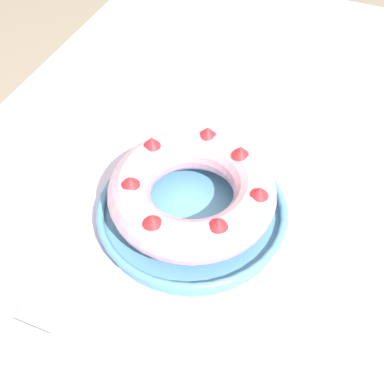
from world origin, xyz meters
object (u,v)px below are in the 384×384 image
object	(u,v)px
bundt_cake	(192,192)
cake_knife	(115,330)
fork	(75,333)
serving_dish	(192,212)
serving_knife	(87,358)

from	to	relation	value
bundt_cake	cake_knife	size ratio (longest dim) A/B	1.28
bundt_cake	fork	bearing A→B (deg)	164.49
serving_dish	fork	distance (m)	0.24
serving_knife	cake_knife	size ratio (longest dim) A/B	1.19
serving_knife	cake_knife	bearing A→B (deg)	-11.40
serving_dish	serving_knife	xyz separation A→B (m)	(-0.26, 0.03, -0.01)
serving_knife	serving_dish	bearing A→B (deg)	-2.03
serving_dish	cake_knife	size ratio (longest dim) A/B	1.50
cake_knife	serving_dish	bearing A→B (deg)	-11.28
serving_dish	bundt_cake	distance (m)	0.05
bundt_cake	serving_knife	distance (m)	0.26
bundt_cake	cake_knife	distance (m)	0.22
fork	bundt_cake	bearing A→B (deg)	-19.60
fork	cake_knife	bearing A→B (deg)	-67.68
fork	serving_knife	bearing A→B (deg)	-131.42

